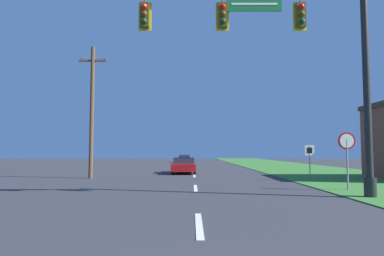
{
  "coord_description": "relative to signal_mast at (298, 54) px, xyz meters",
  "views": [
    {
      "loc": [
        -0.16,
        -2.04,
        1.69
      ],
      "look_at": [
        0.0,
        31.63,
        4.03
      ],
      "focal_mm": 32.0,
      "sensor_mm": 36.0,
      "label": 1
    }
  ],
  "objects": [
    {
      "name": "route_sign_post",
      "position": [
        2.85,
        7.44,
        -3.85
      ],
      "size": [
        0.55,
        0.06,
        2.03
      ],
      "color": "gray",
      "rests_on": "grass_verge_right"
    },
    {
      "name": "stop_sign",
      "position": [
        2.71,
        2.27,
        -3.52
      ],
      "size": [
        0.76,
        0.07,
        2.5
      ],
      "color": "gray",
      "rests_on": "grass_verge_right"
    },
    {
      "name": "road_center_line",
      "position": [
        -3.9,
        11.36,
        -5.38
      ],
      "size": [
        0.16,
        34.8,
        0.01
      ],
      "color": "silver",
      "rests_on": "ground"
    },
    {
      "name": "utility_pole_near",
      "position": [
        -10.52,
        9.22,
        -0.97
      ],
      "size": [
        1.8,
        0.26,
        8.51
      ],
      "color": "brown",
      "rests_on": "ground"
    },
    {
      "name": "car_ahead",
      "position": [
        -4.69,
        14.42,
        -4.78
      ],
      "size": [
        1.83,
        4.66,
        1.19
      ],
      "color": "black",
      "rests_on": "ground"
    },
    {
      "name": "signal_mast",
      "position": [
        0.0,
        0.0,
        0.0
      ],
      "size": [
        9.62,
        0.47,
        8.54
      ],
      "color": "#232326",
      "rests_on": "grass_verge_right"
    },
    {
      "name": "grass_verge_right",
      "position": [
        6.6,
        19.36,
        -5.36
      ],
      "size": [
        10.0,
        110.0,
        0.04
      ],
      "color": "#38752D",
      "rests_on": "ground"
    },
    {
      "name": "far_car",
      "position": [
        -5.19,
        38.71,
        -4.78
      ],
      "size": [
        1.82,
        4.37,
        1.19
      ],
      "color": "black",
      "rests_on": "ground"
    }
  ]
}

